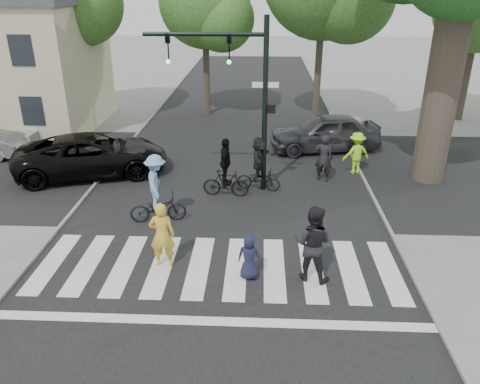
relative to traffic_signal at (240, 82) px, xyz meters
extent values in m
plane|color=gray|center=(-0.35, -6.20, -3.90)|extent=(120.00, 120.00, 0.00)
cube|color=black|center=(-0.35, -1.20, -3.90)|extent=(10.00, 70.00, 0.01)
cube|color=black|center=(-0.35, 1.80, -3.89)|extent=(70.00, 10.00, 0.01)
cube|color=gray|center=(-5.40, -1.20, -3.85)|extent=(0.10, 70.00, 0.10)
cube|color=gray|center=(4.70, -1.20, -3.85)|extent=(0.10, 70.00, 0.10)
cube|color=silver|center=(-4.85, -5.20, -3.89)|extent=(0.55, 3.00, 0.01)
cube|color=silver|center=(-3.85, -5.20, -3.89)|extent=(0.55, 3.00, 0.01)
cube|color=silver|center=(-2.85, -5.20, -3.89)|extent=(0.55, 3.00, 0.01)
cube|color=silver|center=(-1.85, -5.20, -3.89)|extent=(0.55, 3.00, 0.01)
cube|color=silver|center=(-0.85, -5.20, -3.89)|extent=(0.55, 3.00, 0.01)
cube|color=silver|center=(0.15, -5.20, -3.89)|extent=(0.55, 3.00, 0.01)
cube|color=silver|center=(1.15, -5.20, -3.89)|extent=(0.55, 3.00, 0.01)
cube|color=silver|center=(2.15, -5.20, -3.89)|extent=(0.55, 3.00, 0.01)
cube|color=silver|center=(3.15, -5.20, -3.89)|extent=(0.55, 3.00, 0.01)
cube|color=silver|center=(4.15, -5.20, -3.89)|extent=(0.55, 3.00, 0.01)
cube|color=silver|center=(-0.35, -7.40, -3.89)|extent=(10.00, 0.30, 0.01)
cylinder|color=black|center=(0.85, 0.00, -0.90)|extent=(0.18, 0.18, 6.00)
cylinder|color=black|center=(-1.15, 0.00, 1.50)|extent=(4.00, 0.14, 0.14)
imported|color=black|center=(-0.35, 0.00, 1.05)|extent=(0.16, 0.20, 1.00)
sphere|color=#19E533|center=(-0.35, -0.12, 0.65)|extent=(0.14, 0.14, 0.14)
imported|color=black|center=(-2.35, 0.00, 1.05)|extent=(0.16, 0.20, 1.00)
sphere|color=#19E533|center=(-2.35, -0.12, 0.65)|extent=(0.14, 0.14, 0.14)
cube|color=black|center=(1.07, 0.00, -0.90)|extent=(0.28, 0.18, 0.30)
cube|color=#FF660C|center=(1.18, 0.00, -0.90)|extent=(0.02, 0.14, 0.20)
cube|color=white|center=(0.85, 0.00, -0.10)|extent=(0.90, 0.04, 0.18)
cylinder|color=brown|center=(7.15, 1.30, -0.40)|extent=(1.20, 1.20, 7.00)
cylinder|color=brown|center=(-9.35, 9.50, -0.68)|extent=(0.36, 0.36, 6.44)
sphere|color=#31621D|center=(-8.19, 8.63, 2.08)|extent=(4.06, 4.06, 4.06)
cylinder|color=brown|center=(-2.35, 10.60, -1.10)|extent=(0.36, 0.36, 5.60)
sphere|color=#31621D|center=(-2.35, 10.60, 2.10)|extent=(4.80, 4.80, 4.80)
sphere|color=#31621D|center=(-1.39, 9.88, 1.30)|extent=(3.36, 3.36, 3.36)
cylinder|color=brown|center=(3.65, 9.30, -0.54)|extent=(0.36, 0.36, 6.72)
cylinder|color=brown|center=(11.65, 10.10, -1.17)|extent=(0.36, 0.36, 5.46)
sphere|color=#31621D|center=(11.65, 10.10, 1.95)|extent=(4.60, 4.60, 4.60)
cube|color=beige|center=(-11.85, 7.80, -0.90)|extent=(8.00, 7.00, 6.00)
cube|color=black|center=(-9.45, 4.28, -2.20)|extent=(1.00, 0.06, 1.30)
cube|color=black|center=(-9.45, 4.28, 0.40)|extent=(1.00, 0.06, 1.30)
cube|color=gray|center=(-10.35, 4.00, -3.50)|extent=(2.00, 1.20, 0.80)
imported|color=gold|center=(-1.80, -5.16, -2.99)|extent=(0.69, 0.48, 1.83)
imported|color=#1A1D38|center=(0.49, -5.65, -3.29)|extent=(0.66, 0.49, 1.23)
imported|color=black|center=(2.06, -5.58, -2.89)|extent=(1.18, 1.05, 2.02)
imported|color=black|center=(-2.45, -2.66, -3.44)|extent=(1.83, 0.92, 0.92)
imported|color=#719FCD|center=(-2.45, -2.66, -2.57)|extent=(0.85, 1.23, 1.75)
imported|color=black|center=(-0.47, -0.65, -3.41)|extent=(1.65, 0.59, 0.97)
imported|color=black|center=(-0.47, -0.65, -2.62)|extent=(0.49, 1.02, 1.68)
imported|color=black|center=(0.67, -0.06, -3.49)|extent=(1.66, 0.88, 0.83)
imported|color=black|center=(0.67, -0.06, -2.69)|extent=(0.77, 1.54, 1.59)
imported|color=black|center=(-5.82, 1.17, -3.11)|extent=(6.22, 4.17, 1.59)
imported|color=#39383E|center=(3.56, 4.50, -3.08)|extent=(5.09, 2.74, 1.65)
imported|color=#AAFF21|center=(4.47, 1.78, -3.07)|extent=(1.19, 0.86, 1.66)
imported|color=black|center=(3.10, 0.93, -3.00)|extent=(0.76, 0.62, 1.81)
camera|label=1|loc=(0.72, -15.70, 3.01)|focal=35.00mm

